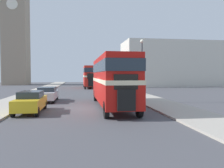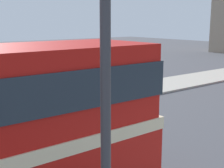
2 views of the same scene
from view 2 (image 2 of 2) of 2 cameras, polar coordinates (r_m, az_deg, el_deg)
car_parked_mid at (r=13.10m, az=-16.40°, el=-5.68°), size 1.78×4.41×1.42m
street_lamp at (r=3.43m, az=-1.20°, el=2.12°), size 0.36×0.36×5.86m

